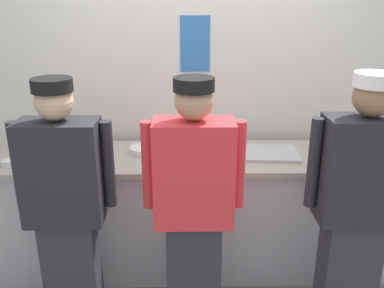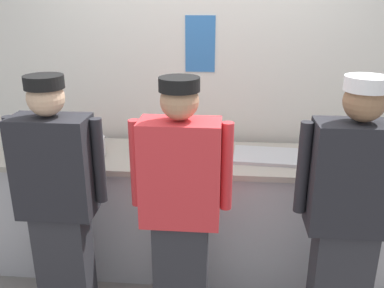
% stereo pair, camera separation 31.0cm
% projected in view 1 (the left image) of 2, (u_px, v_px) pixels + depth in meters
% --- Properties ---
extents(wall_back, '(4.75, 0.11, 2.75)m').
position_uv_depth(wall_back, '(194.00, 83.00, 3.39)').
color(wall_back, silver).
rests_on(wall_back, ground).
extents(prep_counter, '(3.03, 0.67, 0.93)m').
position_uv_depth(prep_counter, '(195.00, 211.00, 3.26)').
color(prep_counter, '#B2B2B7').
rests_on(prep_counter, ground).
extents(chef_near_left, '(0.59, 0.24, 1.63)m').
position_uv_depth(chef_near_left, '(66.00, 206.00, 2.49)').
color(chef_near_left, '#2D2D33').
rests_on(chef_near_left, ground).
extents(chef_center, '(0.60, 0.24, 1.64)m').
position_uv_depth(chef_center, '(194.00, 207.00, 2.47)').
color(chef_center, '#2D2D33').
rests_on(chef_center, ground).
extents(chef_far_right, '(0.60, 0.24, 1.67)m').
position_uv_depth(chef_far_right, '(357.00, 205.00, 2.45)').
color(chef_far_right, '#2D2D33').
rests_on(chef_far_right, ground).
extents(plate_stack_front, '(0.22, 0.22, 0.05)m').
position_uv_depth(plate_stack_front, '(144.00, 150.00, 3.14)').
color(plate_stack_front, white).
rests_on(plate_stack_front, prep_counter).
extents(mixing_bowl_steel, '(0.33, 0.33, 0.14)m').
position_uv_depth(mixing_bowl_steel, '(81.00, 151.00, 2.99)').
color(mixing_bowl_steel, '#B7BABF').
rests_on(mixing_bowl_steel, prep_counter).
extents(sheet_tray, '(0.49, 0.37, 0.02)m').
position_uv_depth(sheet_tray, '(266.00, 153.00, 3.11)').
color(sheet_tray, '#B7BABF').
rests_on(sheet_tray, prep_counter).
extents(squeeze_bottle_primary, '(0.05, 0.05, 0.20)m').
position_uv_depth(squeeze_bottle_primary, '(215.00, 139.00, 3.14)').
color(squeeze_bottle_primary, '#E5E066').
rests_on(squeeze_bottle_primary, prep_counter).
extents(squeeze_bottle_secondary, '(0.06, 0.06, 0.21)m').
position_uv_depth(squeeze_bottle_secondary, '(83.00, 137.00, 3.18)').
color(squeeze_bottle_secondary, red).
rests_on(squeeze_bottle_secondary, prep_counter).
extents(squeeze_bottle_spare, '(0.06, 0.06, 0.19)m').
position_uv_depth(squeeze_bottle_spare, '(372.00, 149.00, 2.97)').
color(squeeze_bottle_spare, '#E5E066').
rests_on(squeeze_bottle_spare, prep_counter).
extents(ramekin_orange_sauce, '(0.10, 0.10, 0.04)m').
position_uv_depth(ramekin_orange_sauce, '(317.00, 151.00, 3.13)').
color(ramekin_orange_sauce, white).
rests_on(ramekin_orange_sauce, prep_counter).
extents(ramekin_yellow_sauce, '(0.11, 0.11, 0.04)m').
position_uv_depth(ramekin_yellow_sauce, '(353.00, 161.00, 2.94)').
color(ramekin_yellow_sauce, white).
rests_on(ramekin_yellow_sauce, prep_counter).
extents(ramekin_red_sauce, '(0.10, 0.10, 0.04)m').
position_uv_depth(ramekin_red_sauce, '(351.00, 151.00, 3.13)').
color(ramekin_red_sauce, white).
rests_on(ramekin_red_sauce, prep_counter).
extents(ramekin_green_sauce, '(0.10, 0.10, 0.04)m').
position_uv_depth(ramekin_green_sauce, '(8.00, 163.00, 2.91)').
color(ramekin_green_sauce, white).
rests_on(ramekin_green_sauce, prep_counter).
extents(deli_cup, '(0.09, 0.09, 0.09)m').
position_uv_depth(deli_cup, '(221.00, 152.00, 3.04)').
color(deli_cup, white).
rests_on(deli_cup, prep_counter).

